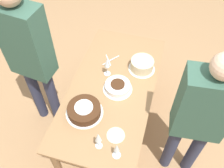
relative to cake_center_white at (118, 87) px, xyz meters
The scene contains 12 objects.
ground_plane 0.78m from the cake_center_white, 95.13° to the right, with size 12.00×12.00×0.00m, color #A87F56.
dining_table 0.16m from the cake_center_white, 95.13° to the right, with size 1.61×0.80×0.75m.
cake_center_white is the anchor object (origin of this frame).
cake_front_chocolate 0.40m from the cake_center_white, 31.74° to the right, with size 0.33×0.33×0.10m.
cake_back_decorated 0.36m from the cake_center_white, 152.30° to the left, with size 0.27×0.27×0.12m.
wine_glass_near 0.62m from the cake_center_white, ahead, with size 0.06×0.06×0.21m.
wine_glass_far 0.67m from the cake_center_white, 14.58° to the left, with size 0.07×0.07×0.19m.
wine_glass_extra 0.25m from the cake_center_white, 136.59° to the right, with size 0.07×0.07×0.22m.
dessert_plate_right 0.49m from the cake_center_white, 13.48° to the left, with size 0.15×0.15×0.01m.
fork_pile 0.39m from the cake_center_white, 153.00° to the right, with size 0.19×0.15×0.01m.
person_cutting 0.86m from the cake_center_white, 85.09° to the right, with size 0.26×0.42×1.75m.
person_watching 0.79m from the cake_center_white, 70.65° to the left, with size 0.26×0.42×1.63m.
Camera 1 is at (1.43, 0.41, 2.63)m, focal length 40.00 mm.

